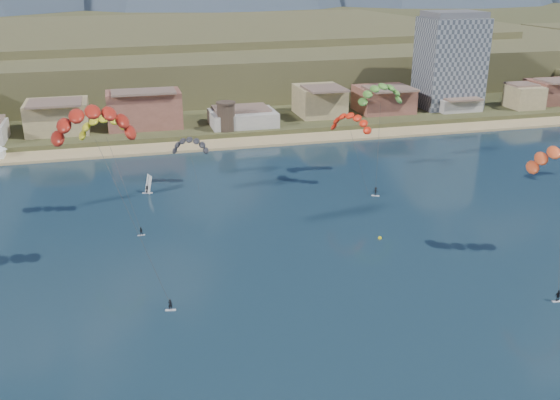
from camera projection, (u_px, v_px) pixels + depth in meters
name	position (u px, v px, depth m)	size (l,w,h in m)	color
ground	(342.00, 354.00, 81.95)	(2400.00, 2400.00, 0.00)	#0D2131
beach	(214.00, 144.00, 177.89)	(2200.00, 12.00, 0.90)	tan
land	(139.00, 21.00, 589.30)	(2200.00, 900.00, 4.00)	brown
foothills	(218.00, 54.00, 294.70)	(940.00, 210.00, 18.00)	brown
town	(68.00, 113.00, 180.18)	(400.00, 24.00, 12.00)	beige
apartment_tower	(450.00, 61.00, 211.85)	(20.00, 16.00, 32.00)	gray
watchtower	(226.00, 116.00, 184.18)	(5.82, 5.82, 8.60)	#47382D
kitesurfer_red	(93.00, 118.00, 90.93)	(15.98, 14.86, 31.11)	silver
kitesurfer_yellow	(105.00, 123.00, 118.58)	(11.05, 12.42, 23.05)	silver
kitesurfer_green	(381.00, 92.00, 143.71)	(12.16, 15.61, 24.83)	silver
distant_kite_dark	(190.00, 143.00, 142.43)	(9.32, 6.76, 13.57)	#262626
distant_kite_orange	(351.00, 119.00, 139.57)	(9.79, 9.61, 18.92)	#262626
windsurfer	(148.00, 188.00, 139.63)	(2.44, 2.69, 4.17)	silver
buoy	(380.00, 238.00, 116.57)	(0.71, 0.71, 0.71)	yellow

